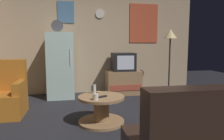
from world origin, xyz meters
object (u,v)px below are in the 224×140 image
at_px(tv_stand, 123,82).
at_px(crt_tv, 123,62).
at_px(remote_control, 102,97).
at_px(armchair, 4,96).
at_px(standing_lamp, 170,39).
at_px(mug_ceramic_tan, 98,94).
at_px(mug_ceramic_white, 96,97).
at_px(coffee_table, 101,109).
at_px(fridge, 61,65).
at_px(wine_glass, 94,89).

height_order(tv_stand, crt_tv, crt_tv).
xyz_separation_m(remote_control, armchair, (-1.62, 0.76, -0.10)).
height_order(standing_lamp, armchair, standing_lamp).
distance_m(crt_tv, armchair, 2.73).
xyz_separation_m(mug_ceramic_tan, remote_control, (0.06, -0.02, -0.03)).
bearing_deg(armchair, mug_ceramic_white, -30.73).
xyz_separation_m(coffee_table, mug_ceramic_white, (-0.11, -0.21, 0.26)).
relative_size(coffee_table, remote_control, 4.80).
xyz_separation_m(fridge, wine_glass, (0.60, -1.60, -0.25)).
distance_m(wine_glass, mug_ceramic_tan, 0.24).
distance_m(tv_stand, mug_ceramic_white, 2.27).
height_order(standing_lamp, wine_glass, standing_lamp).
xyz_separation_m(mug_ceramic_tan, armchair, (-1.56, 0.74, -0.14)).
bearing_deg(tv_stand, wine_glass, -118.19).
relative_size(crt_tv, mug_ceramic_tan, 6.00).
height_order(remote_control, armchair, armchair).
bearing_deg(wine_glass, fridge, 110.62).
bearing_deg(mug_ceramic_white, crt_tv, 65.97).
height_order(fridge, armchair, fridge).
distance_m(wine_glass, armchair, 1.61).
xyz_separation_m(crt_tv, standing_lamp, (1.05, -0.37, 0.55)).
bearing_deg(coffee_table, fridge, 111.18).
distance_m(coffee_table, mug_ceramic_white, 0.35).
distance_m(remote_control, armchair, 1.79).
xyz_separation_m(fridge, mug_ceramic_tan, (0.64, -1.84, -0.28)).
bearing_deg(standing_lamp, mug_ceramic_tan, -141.10).
height_order(mug_ceramic_white, mug_ceramic_tan, same).
bearing_deg(tv_stand, standing_lamp, -19.47).
relative_size(wine_glass, armchair, 0.16).
height_order(wine_glass, mug_ceramic_tan, wine_glass).
bearing_deg(wine_glass, crt_tv, 61.88).
relative_size(wine_glass, remote_control, 1.00).
height_order(crt_tv, armchair, crt_tv).
xyz_separation_m(mug_ceramic_white, armchair, (-1.50, 0.89, -0.14)).
distance_m(fridge, crt_tv, 1.50).
relative_size(fridge, armchair, 1.84).
height_order(standing_lamp, mug_ceramic_tan, standing_lamp).
distance_m(tv_stand, wine_glass, 1.91).
height_order(wine_glass, mug_ceramic_white, wine_glass).
height_order(fridge, wine_glass, fridge).
distance_m(tv_stand, remote_control, 2.10).
height_order(tv_stand, remote_control, tv_stand).
bearing_deg(standing_lamp, coffee_table, -141.35).
xyz_separation_m(crt_tv, armchair, (-2.42, -1.17, -0.47)).
xyz_separation_m(wine_glass, mug_ceramic_white, (-0.02, -0.38, -0.03)).
relative_size(fridge, crt_tv, 3.28).
xyz_separation_m(crt_tv, wine_glass, (-0.90, -1.68, -0.30)).
relative_size(tv_stand, standing_lamp, 0.53).
xyz_separation_m(fridge, standing_lamp, (2.55, -0.30, 0.60)).
height_order(crt_tv, remote_control, crt_tv).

